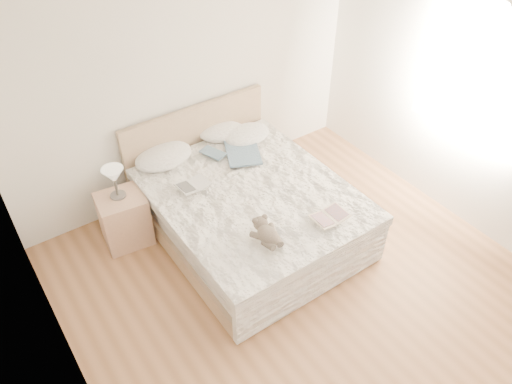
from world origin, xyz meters
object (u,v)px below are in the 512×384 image
at_px(photo_book, 193,185).
at_px(nightstand, 125,219).
at_px(table_lamp, 114,177).
at_px(teddy_bear, 268,240).
at_px(childrens_book, 330,217).
at_px(bed, 247,209).

bearing_deg(photo_book, nightstand, 148.05).
distance_m(nightstand, table_lamp, 0.52).
relative_size(table_lamp, teddy_bear, 1.09).
bearing_deg(nightstand, childrens_book, -44.83).
height_order(photo_book, childrens_book, same).
xyz_separation_m(nightstand, childrens_book, (1.42, -1.41, 0.35)).
relative_size(bed, photo_book, 6.86).
height_order(bed, nightstand, bed).
bearing_deg(photo_book, bed, -37.40).
bearing_deg(childrens_book, photo_book, 126.47).
bearing_deg(nightstand, table_lamp, 90.96).
distance_m(table_lamp, photo_book, 0.74).
distance_m(table_lamp, childrens_book, 2.03).
relative_size(bed, teddy_bear, 7.11).
xyz_separation_m(nightstand, photo_book, (0.63, -0.32, 0.35)).
xyz_separation_m(nightstand, table_lamp, (-0.00, 0.03, 0.52)).
xyz_separation_m(childrens_book, teddy_bear, (-0.63, 0.07, 0.02)).
height_order(bed, childrens_book, bed).
bearing_deg(teddy_bear, childrens_book, -3.72).
height_order(nightstand, childrens_book, childrens_book).
distance_m(bed, table_lamp, 1.34).
bearing_deg(teddy_bear, nightstand, 122.82).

